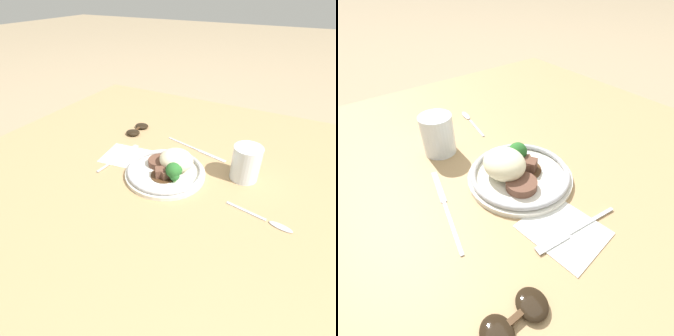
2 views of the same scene
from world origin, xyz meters
The scene contains 9 objects.
ground_plane centered at (0.00, 0.00, 0.00)m, with size 8.00×8.00×0.00m, color #998466.
dining_table centered at (0.00, 0.00, 0.02)m, with size 1.28×1.23×0.05m.
napkin centered at (-0.16, 0.03, 0.05)m, with size 0.15×0.14×0.00m.
plate centered at (0.01, 0.01, 0.07)m, with size 0.23×0.23×0.07m.
juice_glass centered at (0.20, 0.10, 0.09)m, with size 0.08×0.08×0.10m.
fork centered at (-0.17, 0.03, 0.05)m, with size 0.03×0.18×0.00m.
knife centered at (0.03, 0.18, 0.05)m, with size 0.23×0.07×0.00m.
spoon centered at (0.31, -0.04, 0.05)m, with size 0.16×0.04×0.01m.
sunglasses centered at (-0.22, 0.20, 0.06)m, with size 0.05×0.11×0.02m.
Camera 1 is at (0.29, -0.53, 0.50)m, focal length 28.00 mm.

